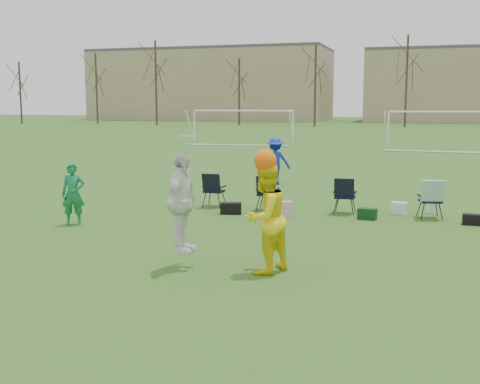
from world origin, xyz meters
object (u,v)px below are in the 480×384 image
at_px(fielder_blue, 275,161).
at_px(goal_left, 243,117).
at_px(center_contest, 233,211).
at_px(goal_mid, 448,120).
at_px(fielder_green_near, 73,194).

distance_m(fielder_blue, goal_left, 22.07).
height_order(center_contest, goal_left, goal_left).
bearing_deg(center_contest, goal_mid, 81.71).
xyz_separation_m(fielder_green_near, goal_mid, (9.29, 27.35, 1.17)).
relative_size(goal_left, goal_mid, 1.00).
bearing_deg(goal_left, center_contest, -78.29).
height_order(goal_left, goal_mid, same).
xyz_separation_m(fielder_blue, goal_mid, (6.44, 18.70, 1.08)).
bearing_deg(goal_mid, fielder_blue, -104.99).
relative_size(fielder_green_near, goal_left, 0.20).
distance_m(fielder_green_near, fielder_blue, 9.11).
distance_m(fielder_green_near, goal_left, 29.75).
bearing_deg(fielder_green_near, goal_mid, 47.98).
bearing_deg(fielder_blue, goal_left, -86.83).
bearing_deg(center_contest, goal_left, 106.71).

